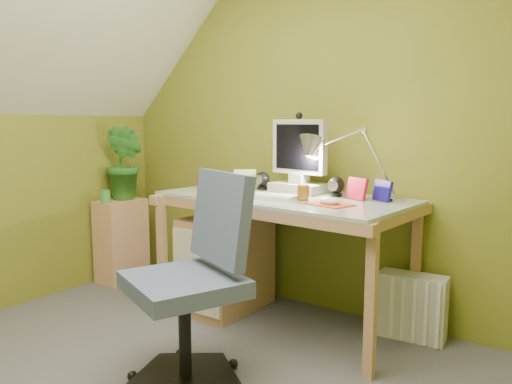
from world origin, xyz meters
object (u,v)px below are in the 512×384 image
Objects in this scene: task_chair at (184,279)px; monitor at (299,150)px; potted_plant at (125,163)px; desk at (283,260)px; side_ledge at (121,240)px; radiator at (412,306)px; desk_lamp at (367,147)px.

monitor is at bearing 112.89° from task_chair.
potted_plant is at bearing 170.59° from task_chair.
potted_plant reaches higher than desk.
monitor is at bearing 7.51° from side_ledge.
task_chair is at bearing -127.18° from radiator.
desk is 1.58m from potted_plant.
monitor reaches higher than desk.
potted_plant is at bearing 70.02° from side_ledge.
monitor is 0.93× the size of potted_plant.
task_chair reaches higher than side_ledge.
radiator is at bearing 5.47° from potted_plant.
radiator is at bearing 9.64° from monitor.
desk_lamp reaches higher than potted_plant.
desk_lamp reaches higher than monitor.
potted_plant is 1.52× the size of radiator.
desk_lamp is at bearing 4.38° from potted_plant.
desk is 0.90m from task_chair.
desk_lamp is 0.58× the size of task_chair.
monitor is 1.15m from radiator.
task_chair is 2.72× the size of radiator.
desk_lamp reaches higher than task_chair.
potted_plant reaches higher than task_chair.
radiator is (0.28, 0.06, -0.92)m from desk_lamp.
desk is 3.96× the size of radiator.
desk_lamp is 2.11m from side_ledge.
desk is 2.79× the size of monitor.
desk_lamp is at bearing 5.79° from side_ledge.
potted_plant is 1.81m from task_chair.
potted_plant is at bearing -169.68° from monitor.
desk reaches higher than side_ledge.
desk is 2.33× the size of side_ledge.
monitor is 0.45m from desk_lamp.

